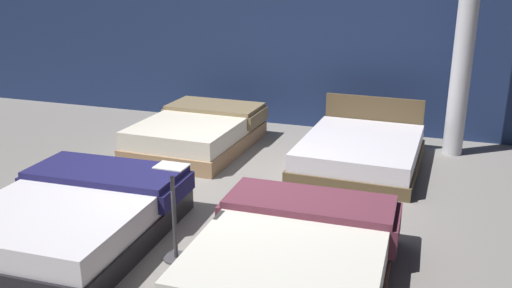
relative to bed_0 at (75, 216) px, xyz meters
name	(u,v)px	position (x,y,z in m)	size (l,w,h in m)	color
ground_plane	(233,200)	(1.13, 1.38, -0.25)	(18.00, 18.00, 0.02)	gray
showroom_back_wall	(306,22)	(1.13, 4.71, 1.51)	(18.00, 0.06, 3.50)	navy
bed_0	(75,216)	(0.00, 0.00, 0.00)	(1.78, 2.17, 0.52)	black
bed_1	(294,255)	(2.24, 0.00, -0.02)	(1.70, 2.09, 0.49)	brown
bed_2	(198,132)	(-0.05, 3.00, 0.01)	(1.52, 2.17, 0.53)	#9A7653
bed_3	(361,152)	(2.36, 3.03, -0.04)	(1.61, 2.09, 0.76)	brown
price_sign	(175,224)	(1.13, -0.05, 0.11)	(0.28, 0.24, 0.92)	#3F3F44
support_pillar	(466,32)	(3.55, 3.98, 1.51)	(0.27, 0.27, 3.50)	silver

